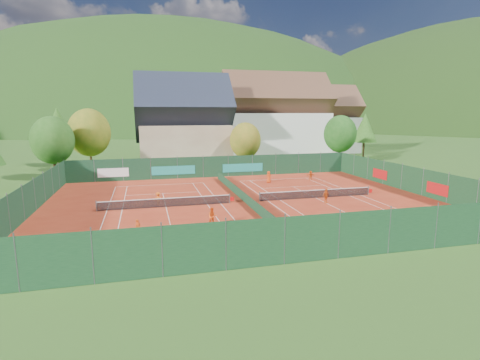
% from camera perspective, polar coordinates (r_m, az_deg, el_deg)
% --- Properties ---
extents(ground, '(600.00, 600.00, 0.00)m').
position_cam_1_polar(ground, '(38.64, 0.74, -3.46)').
color(ground, '#295119').
rests_on(ground, ground).
extents(clay_pad, '(40.00, 32.00, 0.01)m').
position_cam_1_polar(clay_pad, '(38.64, 0.74, -3.42)').
color(clay_pad, '#A02D17').
rests_on(clay_pad, ground).
extents(court_markings_left, '(11.03, 23.83, 0.00)m').
position_cam_1_polar(court_markings_left, '(37.42, -11.21, -4.07)').
color(court_markings_left, white).
rests_on(court_markings_left, ground).
extents(court_markings_right, '(11.03, 23.83, 0.00)m').
position_cam_1_polar(court_markings_right, '(41.39, 11.50, -2.70)').
color(court_markings_right, white).
rests_on(court_markings_right, ground).
extents(tennis_net_left, '(13.30, 0.10, 1.02)m').
position_cam_1_polar(tennis_net_left, '(37.31, -11.00, -3.32)').
color(tennis_net_left, '#59595B').
rests_on(tennis_net_left, ground).
extents(tennis_net_right, '(13.30, 0.10, 1.02)m').
position_cam_1_polar(tennis_net_right, '(41.35, 11.72, -2.02)').
color(tennis_net_right, '#59595B').
rests_on(tennis_net_right, ground).
extents(court_divider, '(0.03, 28.80, 1.00)m').
position_cam_1_polar(court_divider, '(38.52, 0.74, -2.71)').
color(court_divider, '#13351F').
rests_on(court_divider, ground).
extents(fence_north, '(40.00, 0.10, 3.00)m').
position_cam_1_polar(fence_north, '(53.62, -4.19, 2.00)').
color(fence_north, '#12341E').
rests_on(fence_north, ground).
extents(fence_south, '(40.00, 0.04, 3.00)m').
position_cam_1_polar(fence_south, '(23.75, 10.96, -8.71)').
color(fence_south, '#14381D').
rests_on(fence_south, ground).
extents(fence_west, '(0.04, 32.00, 3.00)m').
position_cam_1_polar(fence_west, '(38.42, -29.46, -2.57)').
color(fence_west, '#143822').
rests_on(fence_west, ground).
extents(fence_east, '(0.09, 32.00, 3.00)m').
position_cam_1_polar(fence_east, '(47.57, 24.67, 0.05)').
color(fence_east, '#14381D').
rests_on(fence_east, ground).
extents(chalet, '(16.20, 12.00, 16.00)m').
position_cam_1_polar(chalet, '(66.64, -8.59, 7.98)').
color(chalet, '#CAAF8E').
rests_on(chalet, ground).
extents(hotel_block_a, '(21.60, 11.00, 17.25)m').
position_cam_1_polar(hotel_block_a, '(76.73, 5.35, 8.90)').
color(hotel_block_a, silver).
rests_on(hotel_block_a, ground).
extents(hotel_block_b, '(17.28, 10.00, 15.50)m').
position_cam_1_polar(hotel_block_b, '(89.60, 12.14, 8.41)').
color(hotel_block_b, silver).
rests_on(hotel_block_b, ground).
extents(tree_west_front, '(5.72, 5.72, 8.69)m').
position_cam_1_polar(tree_west_front, '(57.67, -26.68, 5.44)').
color(tree_west_front, '#412617').
rests_on(tree_west_front, ground).
extents(tree_west_mid, '(6.44, 6.44, 9.78)m').
position_cam_1_polar(tree_west_mid, '(62.86, -22.01, 6.71)').
color(tree_west_mid, '#4E321B').
rests_on(tree_west_mid, ground).
extents(tree_west_back, '(5.60, 5.60, 10.00)m').
position_cam_1_polar(tree_west_back, '(71.71, -26.01, 7.31)').
color(tree_west_back, '#422717').
rests_on(tree_west_back, ground).
extents(tree_center, '(5.01, 5.01, 7.60)m').
position_cam_1_polar(tree_center, '(60.51, 0.81, 6.06)').
color(tree_center, '#453018').
rests_on(tree_center, ground).
extents(tree_east_front, '(5.72, 5.72, 8.69)m').
position_cam_1_polar(tree_east_front, '(69.17, 15.01, 6.80)').
color(tree_east_front, '#452E18').
rests_on(tree_east_front, ground).
extents(tree_east_mid, '(5.04, 5.04, 9.00)m').
position_cam_1_polar(tree_east_mid, '(81.14, 18.48, 7.56)').
color(tree_east_mid, '#4C311B').
rests_on(tree_east_mid, ground).
extents(tree_east_back, '(7.15, 7.15, 10.86)m').
position_cam_1_polar(tree_east_back, '(84.26, 10.90, 8.44)').
color(tree_east_back, '#442F18').
rests_on(tree_east_back, ground).
extents(mountain_backdrop, '(820.00, 530.00, 242.00)m').
position_cam_1_polar(mountain_backdrop, '(276.76, -6.17, 0.04)').
color(mountain_backdrop, black).
rests_on(mountain_backdrop, ground).
extents(ball_hopper, '(0.34, 0.34, 0.80)m').
position_cam_1_polar(ball_hopper, '(34.90, 24.06, -4.90)').
color(ball_hopper, slate).
rests_on(ball_hopper, ground).
extents(loose_ball_0, '(0.07, 0.07, 0.07)m').
position_cam_1_polar(loose_ball_0, '(29.19, -9.36, -8.07)').
color(loose_ball_0, '#CCD833').
rests_on(loose_ball_0, ground).
extents(loose_ball_1, '(0.07, 0.07, 0.07)m').
position_cam_1_polar(loose_ball_1, '(31.23, 14.95, -7.06)').
color(loose_ball_1, '#CCD833').
rests_on(loose_ball_1, ground).
extents(loose_ball_2, '(0.07, 0.07, 0.07)m').
position_cam_1_polar(loose_ball_2, '(43.94, 3.01, -1.73)').
color(loose_ball_2, '#CCD833').
rests_on(loose_ball_2, ground).
extents(player_left_near, '(0.57, 0.53, 1.31)m').
position_cam_1_polar(player_left_near, '(29.15, -15.31, -7.04)').
color(player_left_near, '#CA4511').
rests_on(player_left_near, ground).
extents(player_left_mid, '(0.81, 0.66, 1.55)m').
position_cam_1_polar(player_left_mid, '(30.71, -4.23, -5.58)').
color(player_left_mid, '#DF4F13').
rests_on(player_left_mid, ground).
extents(player_left_far, '(0.94, 0.61, 1.37)m').
position_cam_1_polar(player_left_far, '(38.01, -12.36, -2.84)').
color(player_left_far, orange).
rests_on(player_left_far, ground).
extents(player_right_near, '(0.96, 0.68, 1.51)m').
position_cam_1_polar(player_right_near, '(39.23, 12.97, -2.36)').
color(player_right_near, '#CC4B12').
rests_on(player_right_near, ground).
extents(player_right_far_a, '(0.76, 0.49, 1.55)m').
position_cam_1_polar(player_right_far_a, '(49.43, 4.39, 0.48)').
color(player_right_far_a, '#D44312').
rests_on(player_right_far_a, ground).
extents(player_right_far_b, '(1.23, 0.47, 1.30)m').
position_cam_1_polar(player_right_far_b, '(52.05, 10.70, 0.68)').
color(player_right_far_b, '#D64F13').
rests_on(player_right_far_b, ground).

